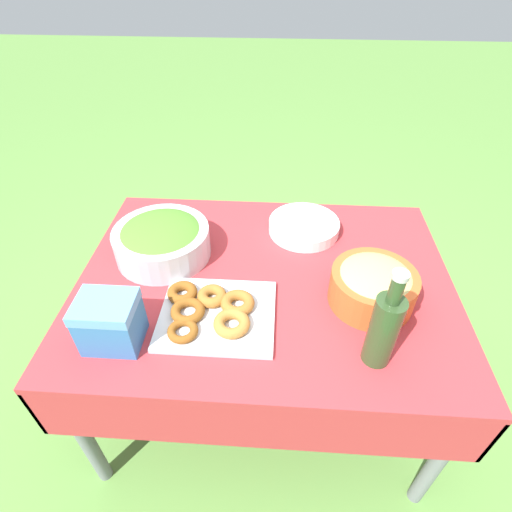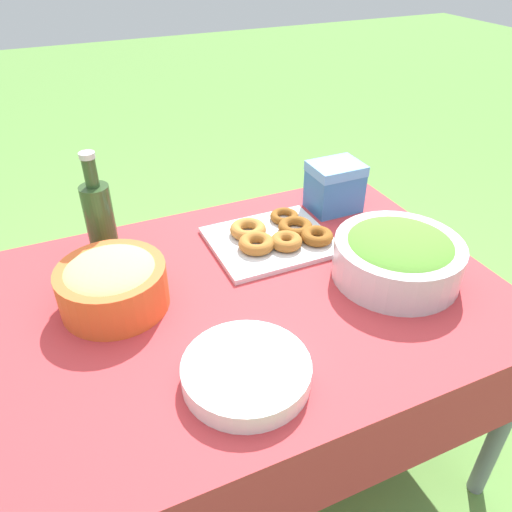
# 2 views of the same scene
# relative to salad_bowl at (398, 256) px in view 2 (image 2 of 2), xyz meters

# --- Properties ---
(ground_plane) EXTENTS (14.00, 14.00, 0.00)m
(ground_plane) POSITION_rel_salad_bowl_xyz_m (0.38, -0.10, -0.76)
(ground_plane) COLOR #609342
(picnic_table) EXTENTS (1.29, 0.96, 0.69)m
(picnic_table) POSITION_rel_salad_bowl_xyz_m (0.38, -0.10, -0.16)
(picnic_table) COLOR #B73338
(picnic_table) RESTS_ON ground_plane
(salad_bowl) EXTENTS (0.34, 0.34, 0.13)m
(salad_bowl) POSITION_rel_salad_bowl_xyz_m (0.00, 0.00, 0.00)
(salad_bowl) COLOR silver
(salad_bowl) RESTS_ON picnic_table
(pasta_bowl) EXTENTS (0.27, 0.27, 0.14)m
(pasta_bowl) POSITION_rel_salad_bowl_xyz_m (0.72, -0.19, 0.00)
(pasta_bowl) COLOR #E05B28
(pasta_bowl) RESTS_ON picnic_table
(donut_platter) EXTENTS (0.37, 0.30, 0.05)m
(donut_platter) POSITION_rel_salad_bowl_xyz_m (0.23, -0.29, -0.05)
(donut_platter) COLOR silver
(donut_platter) RESTS_ON picnic_table
(plate_stack) EXTENTS (0.28, 0.28, 0.05)m
(plate_stack) POSITION_rel_salad_bowl_xyz_m (0.52, 0.18, -0.05)
(plate_stack) COLOR white
(plate_stack) RESTS_ON picnic_table
(olive_oil_bottle) EXTENTS (0.08, 0.08, 0.33)m
(olive_oil_bottle) POSITION_rel_salad_bowl_xyz_m (0.70, -0.41, 0.06)
(olive_oil_bottle) COLOR #2D4723
(olive_oil_bottle) RESTS_ON picnic_table
(cooler_box) EXTENTS (0.16, 0.13, 0.16)m
(cooler_box) POSITION_rel_salad_bowl_xyz_m (-0.05, -0.40, 0.01)
(cooler_box) COLOR #3372B7
(cooler_box) RESTS_ON picnic_table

